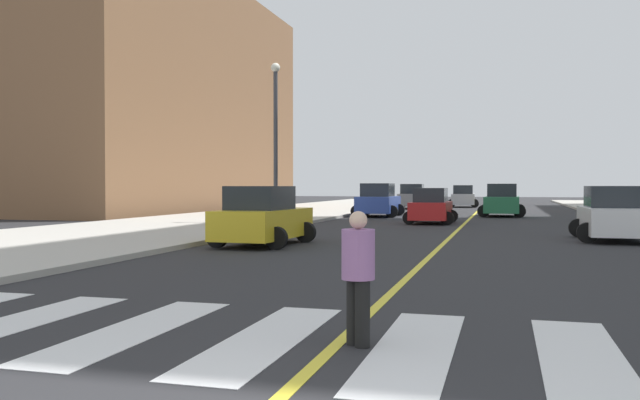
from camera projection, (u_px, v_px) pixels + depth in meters
sidewalk_kerb_west at (139, 230)px, 26.53m from camera, size 10.00×120.00×0.15m
crosswalk_paint at (338, 343)px, 7.85m from camera, size 13.50×4.00×0.01m
lane_divider_paint at (474, 215)px, 42.52m from camera, size 0.16×80.00×0.01m
low_rise_brick_west at (134, 99)px, 52.14m from camera, size 16.00×32.00×17.38m
car_white_nearest at (613, 215)px, 22.54m from camera, size 2.60×4.16×1.85m
car_yellow_second at (263, 218)px, 20.78m from camera, size 2.71×4.23×1.85m
car_silver_third at (463, 197)px, 57.64m from camera, size 2.79×4.35×1.90m
car_green_fourth at (502, 201)px, 40.32m from camera, size 2.83×4.47×1.98m
car_gray_fifth at (412, 197)px, 53.55m from camera, size 2.91×4.55×2.00m
car_blue_sixth at (378, 201)px, 40.04m from camera, size 2.81×4.49×2.00m
car_red_seventh at (431, 207)px, 32.74m from camera, size 2.46×3.93×1.75m
pedestrian_crossing at (358, 272)px, 7.71m from camera, size 0.39×0.39×1.57m
street_lamp at (276, 128)px, 31.70m from camera, size 0.44×0.44×7.57m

